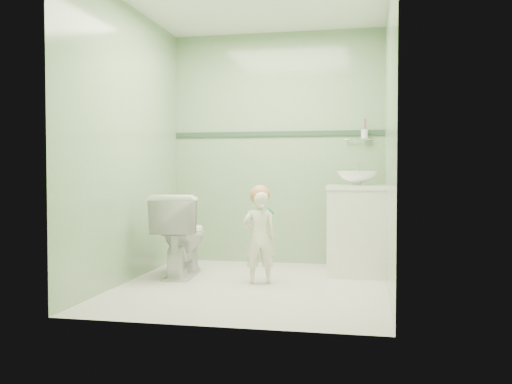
# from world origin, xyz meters

# --- Properties ---
(ground) EXTENTS (2.50, 2.50, 0.00)m
(ground) POSITION_xyz_m (0.00, 0.00, 0.00)
(ground) COLOR silver
(ground) RESTS_ON ground
(room_shell) EXTENTS (2.50, 2.54, 2.40)m
(room_shell) POSITION_xyz_m (0.00, 0.00, 1.20)
(room_shell) COLOR #7CAB79
(room_shell) RESTS_ON ground
(trim_stripe) EXTENTS (2.20, 0.02, 0.05)m
(trim_stripe) POSITION_xyz_m (0.00, 1.24, 1.35)
(trim_stripe) COLOR #2D4835
(trim_stripe) RESTS_ON room_shell
(vanity) EXTENTS (0.52, 0.50, 0.80)m
(vanity) POSITION_xyz_m (0.84, 0.70, 0.40)
(vanity) COLOR silver
(vanity) RESTS_ON ground
(counter) EXTENTS (0.54, 0.52, 0.04)m
(counter) POSITION_xyz_m (0.84, 0.70, 0.81)
(counter) COLOR white
(counter) RESTS_ON vanity
(basin) EXTENTS (0.37, 0.37, 0.13)m
(basin) POSITION_xyz_m (0.84, 0.70, 0.89)
(basin) COLOR white
(basin) RESTS_ON counter
(faucet) EXTENTS (0.03, 0.13, 0.18)m
(faucet) POSITION_xyz_m (0.84, 0.89, 0.97)
(faucet) COLOR silver
(faucet) RESTS_ON counter
(cup_holder) EXTENTS (0.26, 0.07, 0.21)m
(cup_holder) POSITION_xyz_m (0.89, 1.18, 1.33)
(cup_holder) COLOR silver
(cup_holder) RESTS_ON room_shell
(toilet) EXTENTS (0.49, 0.77, 0.75)m
(toilet) POSITION_xyz_m (-0.74, 0.34, 0.38)
(toilet) COLOR white
(toilet) RESTS_ON ground
(toddler) EXTENTS (0.33, 0.27, 0.79)m
(toddler) POSITION_xyz_m (0.03, 0.12, 0.39)
(toddler) COLOR beige
(toddler) RESTS_ON ground
(hair_cap) EXTENTS (0.18, 0.18, 0.18)m
(hair_cap) POSITION_xyz_m (0.03, 0.15, 0.75)
(hair_cap) COLOR #BC804C
(hair_cap) RESTS_ON toddler
(teal_toothbrush) EXTENTS (0.10, 0.14, 0.08)m
(teal_toothbrush) POSITION_xyz_m (0.14, 0.03, 0.63)
(teal_toothbrush) COLOR #168E6A
(teal_toothbrush) RESTS_ON toddler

